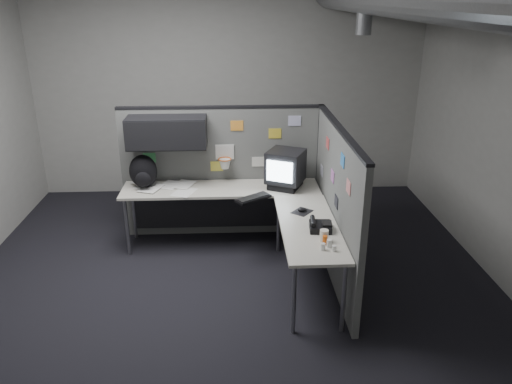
{
  "coord_description": "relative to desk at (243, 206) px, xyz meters",
  "views": [
    {
      "loc": [
        0.05,
        -4.47,
        2.84
      ],
      "look_at": [
        0.28,
        0.35,
        0.92
      ],
      "focal_mm": 35.0,
      "sensor_mm": 36.0,
      "label": 1
    }
  ],
  "objects": [
    {
      "name": "cup",
      "position": [
        0.72,
        -1.12,
        0.17
      ],
      "size": [
        0.09,
        0.09,
        0.11
      ],
      "primitive_type": "cylinder",
      "rotation": [
        0.0,
        0.0,
        -0.11
      ],
      "color": "silver",
      "rests_on": "desk"
    },
    {
      "name": "keyboard",
      "position": [
        0.12,
        -0.1,
        0.13
      ],
      "size": [
        0.42,
        0.36,
        0.04
      ],
      "rotation": [
        0.0,
        0.0,
        -0.15
      ],
      "color": "black",
      "rests_on": "desk"
    },
    {
      "name": "phone",
      "position": [
        0.72,
        -0.88,
        0.16
      ],
      "size": [
        0.23,
        0.25,
        0.11
      ],
      "rotation": [
        0.0,
        0.0,
        -0.26
      ],
      "color": "black",
      "rests_on": "desk"
    },
    {
      "name": "desk",
      "position": [
        0.0,
        0.0,
        0.0
      ],
      "size": [
        2.31,
        2.11,
        0.73
      ],
      "color": "beige",
      "rests_on": "ground"
    },
    {
      "name": "bottles",
      "position": [
        0.73,
        -1.25,
        0.15
      ],
      "size": [
        0.14,
        0.17,
        0.08
      ],
      "rotation": [
        0.0,
        0.0,
        -0.03
      ],
      "color": "silver",
      "rests_on": "desk"
    },
    {
      "name": "mouse",
      "position": [
        0.61,
        -0.46,
        0.13
      ],
      "size": [
        0.25,
        0.26,
        0.04
      ],
      "rotation": [
        0.0,
        0.0,
        0.1
      ],
      "color": "black",
      "rests_on": "desk"
    },
    {
      "name": "backpack",
      "position": [
        -1.14,
        0.33,
        0.31
      ],
      "size": [
        0.37,
        0.35,
        0.39
      ],
      "rotation": [
        0.0,
        0.0,
        -0.22
      ],
      "color": "black",
      "rests_on": "desk"
    },
    {
      "name": "monitor",
      "position": [
        0.51,
        0.27,
        0.35
      ],
      "size": [
        0.51,
        0.51,
        0.44
      ],
      "rotation": [
        0.0,
        0.0,
        0.35
      ],
      "color": "black",
      "rests_on": "desk"
    },
    {
      "name": "partition_back",
      "position": [
        -0.4,
        0.53,
        0.38
      ],
      "size": [
        2.44,
        0.42,
        1.63
      ],
      "color": "#5D5F5D",
      "rests_on": "ground"
    },
    {
      "name": "papers",
      "position": [
        -0.92,
        0.36,
        0.13
      ],
      "size": [
        0.82,
        0.74,
        0.02
      ],
      "rotation": [
        0.0,
        0.0,
        -0.36
      ],
      "color": "white",
      "rests_on": "desk"
    },
    {
      "name": "partition_right",
      "position": [
        0.95,
        -0.49,
        0.21
      ],
      "size": [
        0.07,
        2.23,
        1.63
      ],
      "color": "#5D5F5D",
      "rests_on": "ground"
    },
    {
      "name": "room",
      "position": [
        0.41,
        -0.7,
        1.48
      ],
      "size": [
        5.62,
        5.62,
        3.22
      ],
      "color": "black",
      "rests_on": "ground"
    }
  ]
}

